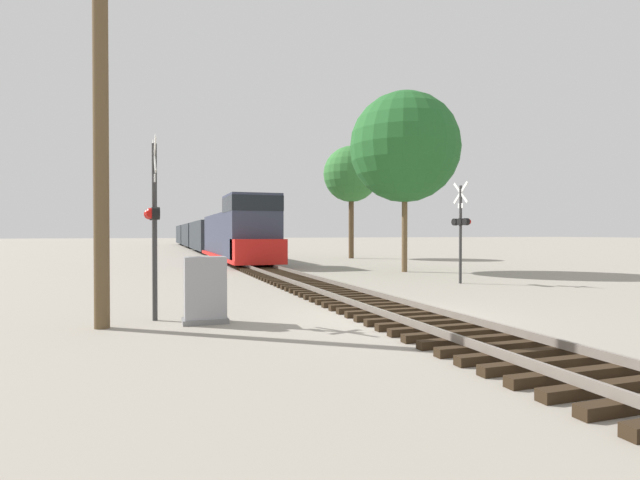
# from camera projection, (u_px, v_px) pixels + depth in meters

# --- Properties ---
(ground_plane) EXTENTS (400.00, 400.00, 0.00)m
(ground_plane) POSITION_uv_depth(u_px,v_px,m) (398.00, 317.00, 12.64)
(ground_plane) COLOR gray
(rail_track_bed) EXTENTS (2.60, 160.00, 0.31)m
(rail_track_bed) POSITION_uv_depth(u_px,v_px,m) (398.00, 312.00, 12.63)
(rail_track_bed) COLOR black
(rail_track_bed) RESTS_ON ground
(freight_train) EXTENTS (3.10, 70.65, 4.49)m
(freight_train) POSITION_uv_depth(u_px,v_px,m) (203.00, 235.00, 60.08)
(freight_train) COLOR #33384C
(freight_train) RESTS_ON ground
(crossing_signal_near) EXTENTS (0.37, 1.01, 4.47)m
(crossing_signal_near) POSITION_uv_depth(u_px,v_px,m) (154.00, 218.00, 12.10)
(crossing_signal_near) COLOR #333333
(crossing_signal_near) RESTS_ON ground
(crossing_signal_far) EXTENTS (0.39, 1.01, 4.29)m
(crossing_signal_far) POSITION_uv_depth(u_px,v_px,m) (461.00, 225.00, 21.02)
(crossing_signal_far) COLOR #333333
(crossing_signal_far) RESTS_ON ground
(relay_cabinet) EXTENTS (1.05, 0.58, 1.57)m
(relay_cabinet) POSITION_uv_depth(u_px,v_px,m) (205.00, 291.00, 11.76)
(relay_cabinet) COLOR slate
(relay_cabinet) RESTS_ON ground
(utility_pole) EXTENTS (1.80, 0.33, 9.90)m
(utility_pole) POSITION_uv_depth(u_px,v_px,m) (101.00, 102.00, 11.09)
(utility_pole) COLOR brown
(utility_pole) RESTS_ON ground
(tree_far_right) EXTENTS (6.02, 6.02, 9.83)m
(tree_far_right) POSITION_uv_depth(u_px,v_px,m) (405.00, 147.00, 27.20)
(tree_far_right) COLOR brown
(tree_far_right) RESTS_ON ground
(tree_mid_background) EXTENTS (4.67, 4.67, 9.39)m
(tree_mid_background) POSITION_uv_depth(u_px,v_px,m) (351.00, 175.00, 41.67)
(tree_mid_background) COLOR brown
(tree_mid_background) RESTS_ON ground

